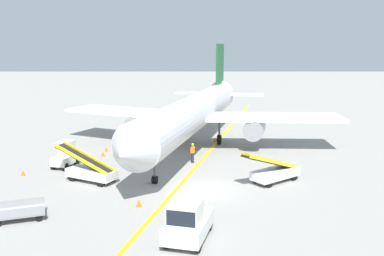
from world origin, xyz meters
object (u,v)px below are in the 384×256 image
safety_cone_wingtip_left (213,140)px  safety_cone_wingtip_right (137,203)px  ground_crew_marshaller (191,152)px  safety_cone_tail_area (102,154)px  baggage_tug_near_wing (64,156)px  belt_loader_aft_hold (273,171)px  pushback_tug (186,222)px  baggage_cart_loaded (17,212)px  safety_cone_nose_right (21,173)px  airliner (193,112)px  safety_cone_nose_left (105,149)px  belt_loader_forward_hold (89,171)px

safety_cone_wingtip_left → safety_cone_wingtip_right: same height
ground_crew_marshaller → safety_cone_tail_area: ground_crew_marshaller is taller
baggage_tug_near_wing → belt_loader_aft_hold: (16.27, -4.01, -0.15)m
safety_cone_tail_area → ground_crew_marshaller: bearing=-14.5°
pushback_tug → belt_loader_aft_hold: size_ratio=0.84×
baggage_tug_near_wing → ground_crew_marshaller: (10.37, 1.19, -0.02)m
safety_cone_tail_area → pushback_tug: bearing=-65.1°
safety_cone_wingtip_left → safety_cone_wingtip_right: 18.90m
baggage_cart_loaded → safety_cone_wingtip_right: size_ratio=8.65×
pushback_tug → safety_cone_nose_right: pushback_tug is taller
pushback_tug → ground_crew_marshaller: bearing=88.9°
baggage_cart_loaded → belt_loader_aft_hold: bearing=23.6°
airliner → baggage_cart_loaded: size_ratio=9.18×
belt_loader_aft_hold → safety_cone_tail_area: size_ratio=10.77×
baggage_cart_loaded → safety_cone_wingtip_right: bearing=17.4°
safety_cone_nose_right → belt_loader_aft_hold: bearing=-4.6°
ground_crew_marshaller → safety_cone_nose_left: 9.07m
belt_loader_aft_hold → safety_cone_nose_right: belt_loader_aft_hold is taller
belt_loader_aft_hold → baggage_cart_loaded: belt_loader_aft_hold is taller
belt_loader_aft_hold → safety_cone_wingtip_left: belt_loader_aft_hold is taller
belt_loader_forward_hold → safety_cone_tail_area: belt_loader_forward_hold is taller
baggage_tug_near_wing → safety_cone_nose_left: bearing=66.5°
belt_loader_forward_hold → belt_loader_aft_hold: 13.34m
safety_cone_wingtip_left → safety_cone_tail_area: size_ratio=1.00×
pushback_tug → baggage_cart_loaded: (-9.56, 2.57, -0.53)m
safety_cone_nose_left → safety_cone_nose_right: (-4.80, -7.66, 0.00)m
baggage_cart_loaded → ground_crew_marshaller: ground_crew_marshaller is taller
airliner → safety_cone_wingtip_left: 4.27m
airliner → belt_loader_aft_hold: 12.94m
belt_loader_forward_hold → ground_crew_marshaller: bearing=33.9°
baggage_cart_loaded → safety_cone_wingtip_right: baggage_cart_loaded is taller
ground_crew_marshaller → pushback_tug: bearing=-91.1°
belt_loader_forward_hold → safety_cone_nose_right: belt_loader_forward_hold is taller
safety_cone_tail_area → safety_cone_wingtip_right: bearing=-68.6°
ground_crew_marshaller → safety_cone_nose_right: (-12.92, -3.68, -0.69)m
pushback_tug → belt_loader_forward_hold: size_ratio=0.79×
pushback_tug → safety_cone_nose_right: (-12.65, 10.95, -0.77)m
safety_cone_wingtip_left → safety_cone_tail_area: 11.94m
pushback_tug → safety_cone_tail_area: size_ratio=9.00×
safety_cone_nose_left → pushback_tug: bearing=-67.1°
belt_loader_forward_hold → safety_cone_wingtip_right: belt_loader_forward_hold is taller
baggage_cart_loaded → ground_crew_marshaller: 15.56m
safety_cone_nose_left → safety_cone_wingtip_right: size_ratio=1.00×
airliner → safety_cone_nose_left: size_ratio=79.36×
airliner → baggage_tug_near_wing: 13.11m
airliner → ground_crew_marshaller: airliner is taller
ground_crew_marshaller → safety_cone_wingtip_right: ground_crew_marshaller is taller
belt_loader_aft_hold → baggage_cart_loaded: 17.15m
airliner → belt_loader_aft_hold: bearing=-63.4°
pushback_tug → baggage_cart_loaded: size_ratio=1.04×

